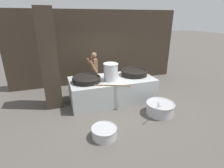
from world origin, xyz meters
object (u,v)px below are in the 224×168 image
Objects in this scene: stock_pot at (111,72)px; giant_wok_near at (87,79)px; prep_bowl_meat at (104,132)px; cook at (94,70)px; prep_bowl_vegetables at (160,108)px; giant_wok_far at (134,72)px.

giant_wok_near is at bearing 173.39° from stock_pot.
cook is at bearing 81.02° from prep_bowl_meat.
prep_bowl_vegetables is 2.16m from prep_bowl_meat.
prep_bowl_meat is (0.04, -2.04, -0.81)m from giant_wok_near.
giant_wok_far is 1.71m from cook.
giant_wok_near is at bearing 145.51° from prep_bowl_vegetables.
cook is (0.55, 1.18, -0.07)m from giant_wok_near.
prep_bowl_vegetables is at bearing -82.74° from giant_wok_far.
giant_wok_near is at bearing 61.89° from cook.
cook is (-0.31, 1.28, -0.29)m from stock_pot.
prep_bowl_meat is (-2.08, -0.58, -0.06)m from prep_bowl_vegetables.
cook is at bearing 65.02° from giant_wok_near.
cook is 3.14m from prep_bowl_vegetables.
giant_wok_far is 1.68× the size of stock_pot.
stock_pot is at bearing 132.83° from prep_bowl_vegetables.
giant_wok_near is at bearing -175.19° from giant_wok_far.
prep_bowl_vegetables is (1.57, -2.64, -0.68)m from cook.
stock_pot reaches higher than giant_wok_near.
prep_bowl_vegetables is at bearing 15.64° from prep_bowl_meat.
stock_pot is 2.35m from prep_bowl_meat.
giant_wok_far is 1.80m from prep_bowl_vegetables.
giant_wok_near is at bearing 91.14° from prep_bowl_meat.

